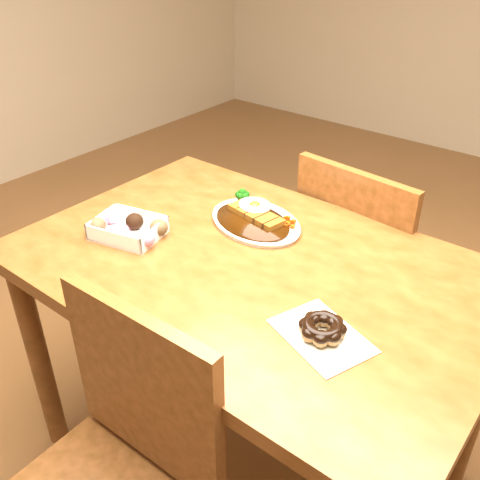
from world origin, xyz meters
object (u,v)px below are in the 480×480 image
Objects in this scene: chair_far at (365,268)px; katsu_curry_plate at (255,218)px; table at (251,294)px; pon_de_ring at (322,329)px; donut_box at (128,227)px.

katsu_curry_plate is (-0.19, -0.37, 0.29)m from chair_far.
chair_far reaches higher than katsu_curry_plate.
table is 0.57m from chair_far.
table is 0.33m from pon_de_ring.
katsu_curry_plate reaches higher than donut_box.
donut_box is (-0.41, -0.64, 0.30)m from chair_far.
chair_far reaches higher than table.
table is at bearing 155.37° from pon_de_ring.
chair_far is 0.82m from donut_box.
katsu_curry_plate is 1.53× the size of donut_box.
table is at bearing -55.18° from katsu_curry_plate.
katsu_curry_plate is 0.49m from pon_de_ring.
donut_box is at bearing 62.83° from chair_far.
chair_far reaches higher than donut_box.
table is 3.64× the size of katsu_curry_plate.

